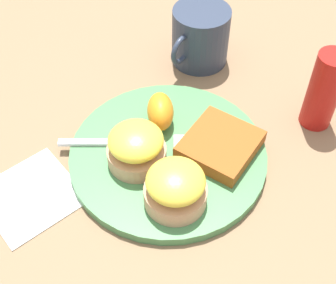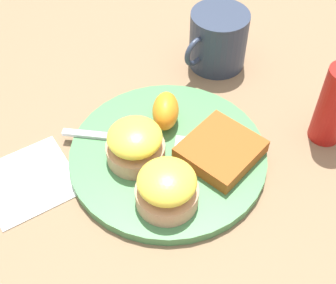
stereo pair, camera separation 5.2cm
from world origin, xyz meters
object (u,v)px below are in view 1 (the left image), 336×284
at_px(fork, 141,143).
at_px(sandwich_benedict_left, 136,147).
at_px(hashbrown_patty, 220,145).
at_px(cup, 200,36).
at_px(condiment_bottle, 324,91).
at_px(sandwich_benedict_right, 175,188).
at_px(orange_wedge, 160,111).

bearing_deg(fork, sandwich_benedict_left, 29.08).
xyz_separation_m(hashbrown_patty, cup, (-0.15, -0.14, 0.02)).
bearing_deg(cup, condiment_bottle, 86.39).
bearing_deg(sandwich_benedict_right, fork, -116.45).
distance_m(sandwich_benedict_left, fork, 0.04).
distance_m(hashbrown_patty, cup, 0.21).
distance_m(orange_wedge, fork, 0.05).
bearing_deg(fork, sandwich_benedict_right, 63.55).
distance_m(sandwich_benedict_right, condiment_bottle, 0.25).
bearing_deg(sandwich_benedict_right, hashbrown_patty, -179.53).
bearing_deg(fork, hashbrown_patty, 121.64).
xyz_separation_m(hashbrown_patty, orange_wedge, (0.01, -0.09, 0.01)).
xyz_separation_m(sandwich_benedict_right, cup, (-0.25, -0.14, 0.00)).
bearing_deg(hashbrown_patty, sandwich_benedict_right, 0.47).
bearing_deg(hashbrown_patty, condiment_bottle, 152.26).
relative_size(sandwich_benedict_right, orange_wedge, 1.27).
bearing_deg(cup, sandwich_benedict_left, 15.20).
bearing_deg(sandwich_benedict_left, sandwich_benedict_right, 75.45).
bearing_deg(fork, orange_wedge, -175.74).
bearing_deg(condiment_bottle, sandwich_benedict_left, -34.14).
relative_size(sandwich_benedict_right, cup, 0.64).
bearing_deg(hashbrown_patty, fork, -58.36).
bearing_deg(cup, orange_wedge, 15.90).
xyz_separation_m(sandwich_benedict_left, sandwich_benedict_right, (0.02, 0.08, 0.00)).
bearing_deg(fork, condiment_bottle, 140.04).
xyz_separation_m(orange_wedge, cup, (-0.16, -0.05, 0.01)).
height_order(sandwich_benedict_left, fork, sandwich_benedict_left).
xyz_separation_m(cup, condiment_bottle, (0.01, 0.21, 0.01)).
relative_size(sandwich_benedict_left, fork, 0.46).
xyz_separation_m(sandwich_benedict_left, condiment_bottle, (-0.22, 0.15, 0.02)).
bearing_deg(orange_wedge, cup, -164.10).
bearing_deg(condiment_bottle, cup, -93.61).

